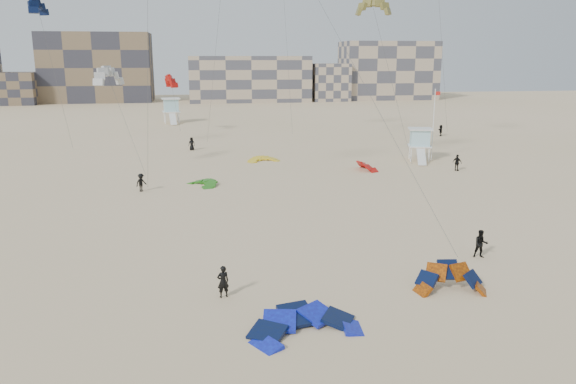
{
  "coord_description": "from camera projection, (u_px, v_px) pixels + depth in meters",
  "views": [
    {
      "loc": [
        -3.95,
        -25.23,
        11.78
      ],
      "look_at": [
        1.03,
        6.0,
        4.15
      ],
      "focal_mm": 35.0,
      "sensor_mm": 36.0,
      "label": 1
    }
  ],
  "objects": [
    {
      "name": "kite_fly_grey",
      "position": [
        108.0,
        78.0,
        56.43
      ],
      "size": [
        6.12,
        8.95,
        9.98
      ],
      "rotation": [
        0.0,
        0.0,
        0.97
      ],
      "color": "silver",
      "rests_on": "ground"
    },
    {
      "name": "lifeguard_tower_far",
      "position": [
        171.0,
        111.0,
        102.25
      ],
      "size": [
        3.54,
        6.35,
        4.5
      ],
      "rotation": [
        0.0,
        0.0,
        0.12
      ],
      "color": "white",
      "rests_on": "ground"
    },
    {
      "name": "condo_fill_right",
      "position": [
        329.0,
        82.0,
        154.19
      ],
      "size": [
        10.0,
        10.0,
        10.0
      ],
      "primitive_type": "cube",
      "color": "tan",
      "rests_on": "ground"
    },
    {
      "name": "kite_fly_red",
      "position": [
        171.0,
        82.0,
        85.75
      ],
      "size": [
        4.61,
        5.93,
        8.46
      ],
      "rotation": [
        0.0,
        0.0,
        1.84
      ],
      "color": "#B81C08",
      "rests_on": "ground"
    },
    {
      "name": "kitesurfer_f",
      "position": [
        441.0,
        130.0,
        85.64
      ],
      "size": [
        0.81,
        1.63,
        1.68
      ],
      "primitive_type": "imported",
      "rotation": [
        0.0,
        0.0,
        -1.78
      ],
      "color": "black",
      "rests_on": "ground"
    },
    {
      "name": "lifeguard_tower_near",
      "position": [
        420.0,
        145.0,
        65.12
      ],
      "size": [
        3.28,
        5.5,
        3.76
      ],
      "rotation": [
        0.0,
        0.0,
        -0.28
      ],
      "color": "white",
      "rests_on": "ground"
    },
    {
      "name": "kitesurfer_e",
      "position": [
        192.0,
        144.0,
        72.55
      ],
      "size": [
        0.92,
        0.7,
        1.68
      ],
      "primitive_type": "imported",
      "rotation": [
        0.0,
        0.0,
        -0.23
      ],
      "color": "black",
      "rests_on": "ground"
    },
    {
      "name": "kite_ground_yellow",
      "position": [
        263.0,
        161.0,
        65.12
      ],
      "size": [
        4.17,
        4.33,
        1.55
      ],
      "primitive_type": null,
      "rotation": [
        0.21,
        0.0,
        0.21
      ],
      "color": "yellow",
      "rests_on": "ground"
    },
    {
      "name": "kitesurfer_b",
      "position": [
        481.0,
        244.0,
        33.64
      ],
      "size": [
        0.97,
        0.84,
        1.71
      ],
      "primitive_type": "imported",
      "rotation": [
        0.0,
        0.0,
        -0.26
      ],
      "color": "black",
      "rests_on": "ground"
    },
    {
      "name": "condo_fill_left",
      "position": [
        13.0,
        88.0,
        141.87
      ],
      "size": [
        12.0,
        10.0,
        8.0
      ],
      "primitive_type": "cube",
      "color": "brown",
      "rests_on": "ground"
    },
    {
      "name": "condo_mid",
      "position": [
        249.0,
        79.0,
        152.51
      ],
      "size": [
        32.0,
        16.0,
        12.0
      ],
      "primitive_type": "cube",
      "color": "tan",
      "rests_on": "ground"
    },
    {
      "name": "condo_east",
      "position": [
        388.0,
        70.0,
        160.08
      ],
      "size": [
        26.0,
        14.0,
        16.0
      ],
      "primitive_type": "cube",
      "color": "tan",
      "rests_on": "ground"
    },
    {
      "name": "condo_west_b",
      "position": [
        98.0,
        68.0,
        149.52
      ],
      "size": [
        28.0,
        14.0,
        18.0
      ],
      "primitive_type": "cube",
      "color": "brown",
      "rests_on": "ground"
    },
    {
      "name": "kitesurfer_main",
      "position": [
        223.0,
        282.0,
        28.07
      ],
      "size": [
        0.69,
        0.54,
        1.66
      ],
      "primitive_type": "imported",
      "rotation": [
        0.0,
        0.0,
        3.4
      ],
      "color": "black",
      "rests_on": "ground"
    },
    {
      "name": "kite_fly_olive",
      "position": [
        373.0,
        8.0,
        57.36
      ],
      "size": [
        5.72,
        6.18,
        16.96
      ],
      "rotation": [
        0.0,
        0.0,
        -0.36
      ],
      "color": "olive",
      "rests_on": "ground"
    },
    {
      "name": "kite_ground_green",
      "position": [
        203.0,
        185.0,
        52.91
      ],
      "size": [
        4.59,
        4.5,
        1.55
      ],
      "primitive_type": null,
      "rotation": [
        0.23,
        0.0,
        -1.04
      ],
      "color": "#287E14",
      "rests_on": "ground"
    },
    {
      "name": "kite_ground_orange",
      "position": [
        450.0,
        291.0,
        29.0
      ],
      "size": [
        3.97,
        3.99,
        3.59
      ],
      "primitive_type": null,
      "rotation": [
        0.82,
        0.0,
        -0.13
      ],
      "color": "#D25905",
      "rests_on": "ground"
    },
    {
      "name": "kite_ground_red_far",
      "position": [
        367.0,
        170.0,
        60.0
      ],
      "size": [
        3.36,
        3.2,
        2.74
      ],
      "primitive_type": null,
      "rotation": [
        0.58,
        0.0,
        1.66
      ],
      "color": "#B81C08",
      "rests_on": "ground"
    },
    {
      "name": "kite_fly_navy",
      "position": [
        38.0,
        8.0,
        61.79
      ],
      "size": [
        4.01,
        3.84,
        17.27
      ],
      "rotation": [
        0.0,
        0.0,
        1.46
      ],
      "color": "#050F37",
      "rests_on": "ground"
    },
    {
      "name": "kitesurfer_c",
      "position": [
        141.0,
        183.0,
        50.22
      ],
      "size": [
        1.19,
        1.17,
        1.64
      ],
      "primitive_type": "imported",
      "rotation": [
        0.0,
        0.0,
        0.74
      ],
      "color": "black",
      "rests_on": "ground"
    },
    {
      "name": "ground",
      "position": [
        287.0,
        303.0,
        27.59
      ],
      "size": [
        320.0,
        320.0,
        0.0
      ],
      "primitive_type": "plane",
      "color": "beige",
      "rests_on": "ground"
    },
    {
      "name": "kitesurfer_d",
      "position": [
        457.0,
        163.0,
        59.38
      ],
      "size": [
        0.96,
        1.07,
        1.75
      ],
      "primitive_type": "imported",
      "rotation": [
        0.0,
        0.0,
        2.22
      ],
      "color": "black",
      "rests_on": "ground"
    },
    {
      "name": "flagpole",
      "position": [
        433.0,
        123.0,
        64.39
      ],
      "size": [
        0.67,
        0.1,
        8.26
      ],
      "color": "white",
      "rests_on": "ground"
    },
    {
      "name": "kite_ground_blue",
      "position": [
        306.0,
        332.0,
        24.67
      ],
      "size": [
        6.11,
        6.31,
        2.55
      ],
      "primitive_type": null,
      "rotation": [
        0.26,
        0.0,
        0.23
      ],
      "color": "#0F2CE2",
      "rests_on": "ground"
    }
  ]
}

